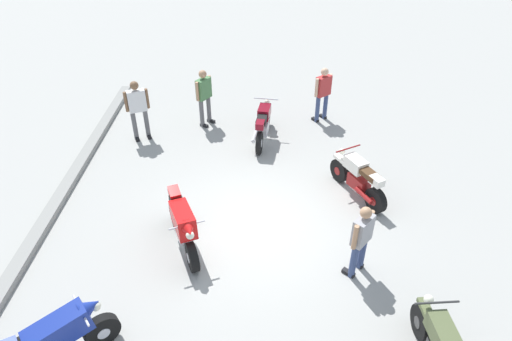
% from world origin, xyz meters
% --- Properties ---
extents(ground_plane, '(40.00, 40.00, 0.00)m').
position_xyz_m(ground_plane, '(0.00, 0.00, 0.00)').
color(ground_plane, '#9E9E99').
extents(curb_edge, '(14.00, 0.30, 0.15)m').
position_xyz_m(curb_edge, '(0.00, 4.60, 0.07)').
color(curb_edge, gray).
rests_on(curb_edge, ground).
extents(motorcycle_red_sportbike, '(1.88, 0.98, 1.14)m').
position_xyz_m(motorcycle_red_sportbike, '(-0.66, 1.39, 0.59)').
color(motorcycle_red_sportbike, black).
rests_on(motorcycle_red_sportbike, ground).
extents(motorcycle_blue_sportbike, '(1.35, 1.66, 1.14)m').
position_xyz_m(motorcycle_blue_sportbike, '(-3.35, 2.93, 0.59)').
color(motorcycle_blue_sportbike, black).
rests_on(motorcycle_blue_sportbike, ground).
extents(motorcycle_maroon_cruiser, '(2.08, 0.75, 1.09)m').
position_xyz_m(motorcycle_maroon_cruiser, '(3.67, -0.23, 0.52)').
color(motorcycle_maroon_cruiser, black).
rests_on(motorcycle_maroon_cruiser, ground).
extents(motorcycle_cream_vintage, '(1.79, 1.08, 1.07)m').
position_xyz_m(motorcycle_cream_vintage, '(1.12, -2.48, 0.49)').
color(motorcycle_cream_vintage, black).
rests_on(motorcycle_cream_vintage, ground).
extents(person_in_red_shirt, '(0.52, 0.57, 1.70)m').
position_xyz_m(person_in_red_shirt, '(4.91, -2.01, 0.97)').
color(person_in_red_shirt, '#384772').
rests_on(person_in_red_shirt, ground).
extents(person_in_gray_shirt, '(0.55, 0.52, 1.62)m').
position_xyz_m(person_in_gray_shirt, '(-1.31, -2.06, 0.91)').
color(person_in_gray_shirt, '#384772').
rests_on(person_in_gray_shirt, ground).
extents(person_in_green_shirt, '(0.61, 0.50, 1.73)m').
position_xyz_m(person_in_green_shirt, '(4.60, 1.52, 1.00)').
color(person_in_green_shirt, '#59595B').
rests_on(person_in_green_shirt, ground).
extents(person_in_white_shirt, '(0.46, 0.65, 1.76)m').
position_xyz_m(person_in_white_shirt, '(3.74, 3.29, 1.01)').
color(person_in_white_shirt, '#59595B').
rests_on(person_in_white_shirt, ground).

